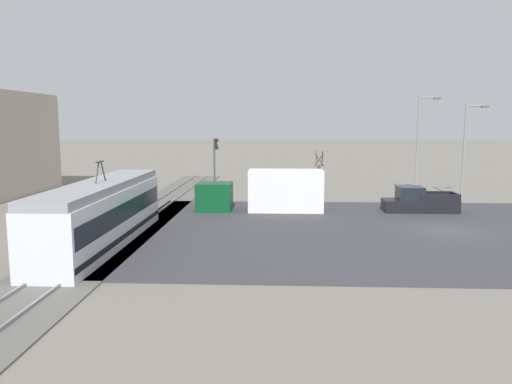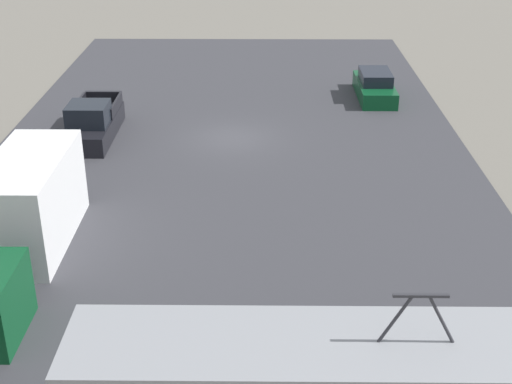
{
  "view_description": "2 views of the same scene",
  "coord_description": "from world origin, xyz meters",
  "px_view_note": "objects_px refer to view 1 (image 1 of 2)",
  "views": [
    {
      "loc": [
        -30.91,
        10.48,
        6.75
      ],
      "look_at": [
        3.69,
        12.11,
        1.9
      ],
      "focal_mm": 35.0,
      "sensor_mm": 36.0,
      "label": 1
    },
    {
      "loc": [
        -1.45,
        31.77,
        12.42
      ],
      "look_at": [
        -1.25,
        11.89,
        2.91
      ],
      "focal_mm": 50.0,
      "sensor_mm": 36.0,
      "label": 2
    }
  ],
  "objects_px": {
    "light_rail_tram": "(102,214)",
    "traffic_light_pole": "(215,160)",
    "pickup_truck": "(418,202)",
    "street_tree": "(319,177)",
    "street_lamp_mid_block": "(467,145)",
    "box_truck": "(268,192)",
    "street_lamp_near_crossing": "(420,140)"
  },
  "relations": [
    {
      "from": "street_lamp_near_crossing",
      "to": "traffic_light_pole",
      "type": "bearing_deg",
      "value": 98.13
    },
    {
      "from": "street_lamp_mid_block",
      "to": "traffic_light_pole",
      "type": "bearing_deg",
      "value": 92.72
    },
    {
      "from": "light_rail_tram",
      "to": "traffic_light_pole",
      "type": "bearing_deg",
      "value": -13.59
    },
    {
      "from": "pickup_truck",
      "to": "street_tree",
      "type": "xyz_separation_m",
      "value": [
        6.32,
        6.96,
        1.16
      ]
    },
    {
      "from": "traffic_light_pole",
      "to": "street_tree",
      "type": "height_order",
      "value": "traffic_light_pole"
    },
    {
      "from": "pickup_truck",
      "to": "traffic_light_pole",
      "type": "bearing_deg",
      "value": 70.51
    },
    {
      "from": "pickup_truck",
      "to": "street_lamp_mid_block",
      "type": "distance_m",
      "value": 9.73
    },
    {
      "from": "traffic_light_pole",
      "to": "street_lamp_mid_block",
      "type": "height_order",
      "value": "street_lamp_mid_block"
    },
    {
      "from": "light_rail_tram",
      "to": "box_truck",
      "type": "distance_m",
      "value": 14.13
    },
    {
      "from": "light_rail_tram",
      "to": "box_truck",
      "type": "bearing_deg",
      "value": -38.76
    },
    {
      "from": "box_truck",
      "to": "pickup_truck",
      "type": "relative_size",
      "value": 1.75
    },
    {
      "from": "traffic_light_pole",
      "to": "street_tree",
      "type": "distance_m",
      "value": 9.24
    },
    {
      "from": "box_truck",
      "to": "street_tree",
      "type": "distance_m",
      "value": 7.78
    },
    {
      "from": "traffic_light_pole",
      "to": "street_tree",
      "type": "bearing_deg",
      "value": -86.03
    },
    {
      "from": "light_rail_tram",
      "to": "box_truck",
      "type": "height_order",
      "value": "light_rail_tram"
    },
    {
      "from": "light_rail_tram",
      "to": "street_tree",
      "type": "distance_m",
      "value": 21.88
    },
    {
      "from": "box_truck",
      "to": "street_lamp_mid_block",
      "type": "height_order",
      "value": "street_lamp_mid_block"
    },
    {
      "from": "light_rail_tram",
      "to": "pickup_truck",
      "type": "xyz_separation_m",
      "value": [
        11.15,
        -20.13,
        -0.97
      ]
    },
    {
      "from": "light_rail_tram",
      "to": "street_lamp_mid_block",
      "type": "relative_size",
      "value": 1.72
    },
    {
      "from": "pickup_truck",
      "to": "street_tree",
      "type": "bearing_deg",
      "value": 47.79
    },
    {
      "from": "light_rail_tram",
      "to": "street_lamp_near_crossing",
      "type": "xyz_separation_m",
      "value": [
        19.45,
        -22.32,
        3.4
      ]
    },
    {
      "from": "light_rail_tram",
      "to": "street_tree",
      "type": "bearing_deg",
      "value": -37.01
    },
    {
      "from": "box_truck",
      "to": "street_lamp_near_crossing",
      "type": "bearing_deg",
      "value": -57.96
    },
    {
      "from": "street_tree",
      "to": "street_lamp_near_crossing",
      "type": "xyz_separation_m",
      "value": [
        1.98,
        -9.15,
        3.21
      ]
    },
    {
      "from": "pickup_truck",
      "to": "traffic_light_pole",
      "type": "height_order",
      "value": "traffic_light_pole"
    },
    {
      "from": "street_lamp_mid_block",
      "to": "box_truck",
      "type": "bearing_deg",
      "value": 111.88
    },
    {
      "from": "street_lamp_near_crossing",
      "to": "street_lamp_mid_block",
      "type": "bearing_deg",
      "value": -113.42
    },
    {
      "from": "street_tree",
      "to": "street_lamp_near_crossing",
      "type": "bearing_deg",
      "value": -77.81
    },
    {
      "from": "street_lamp_near_crossing",
      "to": "light_rail_tram",
      "type": "bearing_deg",
      "value": 131.07
    },
    {
      "from": "box_truck",
      "to": "traffic_light_pole",
      "type": "distance_m",
      "value": 7.78
    },
    {
      "from": "traffic_light_pole",
      "to": "street_lamp_mid_block",
      "type": "relative_size",
      "value": 0.65
    },
    {
      "from": "pickup_truck",
      "to": "street_lamp_near_crossing",
      "type": "xyz_separation_m",
      "value": [
        8.29,
        -2.18,
        4.37
      ]
    }
  ]
}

